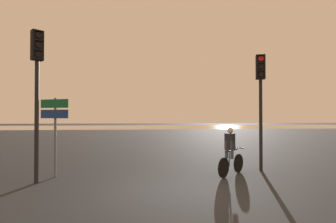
% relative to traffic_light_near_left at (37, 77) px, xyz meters
% --- Properties ---
extents(ground_plane, '(120.00, 120.00, 0.00)m').
position_rel_traffic_light_near_left_xyz_m(ground_plane, '(3.79, -1.36, -3.17)').
color(ground_plane, black).
extents(water_strip, '(80.00, 16.00, 0.01)m').
position_rel_traffic_light_near_left_xyz_m(water_strip, '(3.79, 37.44, -3.17)').
color(water_strip, '#9E937F').
rests_on(water_strip, ground).
extents(traffic_light_near_left, '(0.41, 0.42, 4.58)m').
position_rel_traffic_light_near_left_xyz_m(traffic_light_near_left, '(0.00, 0.00, 0.00)').
color(traffic_light_near_left, black).
rests_on(traffic_light_near_left, ground).
extents(traffic_light_near_right, '(0.38, 0.39, 4.25)m').
position_rel_traffic_light_near_left_xyz_m(traffic_light_near_right, '(7.47, 1.08, -0.21)').
color(traffic_light_near_right, black).
rests_on(traffic_light_near_right, ground).
extents(direction_sign_post, '(1.01, 0.49, 2.60)m').
position_rel_traffic_light_near_left_xyz_m(direction_sign_post, '(0.29, 0.71, -1.38)').
color(direction_sign_post, slate).
rests_on(direction_sign_post, ground).
extents(cyclist, '(1.27, 1.20, 1.62)m').
position_rel_traffic_light_near_left_xyz_m(cyclist, '(6.10, 0.43, -2.35)').
color(cyclist, black).
rests_on(cyclist, ground).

